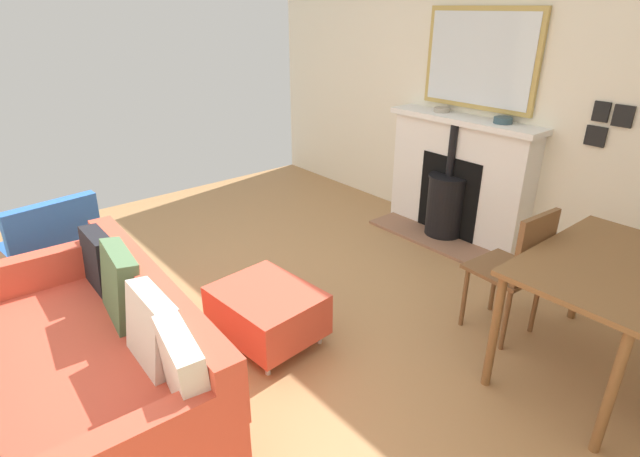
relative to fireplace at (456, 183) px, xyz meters
The scene contains 12 objects.
ground_plane 2.63m from the fireplace, ahead, with size 5.61×5.54×0.01m, color #A87A4C.
wall_left 0.89m from the fireplace, behind, with size 0.12×5.54×2.73m, color silver.
fireplace is the anchor object (origin of this frame).
mirror_over_mantel 1.09m from the fireplace, behind, with size 0.04×1.08×0.83m.
mantel_bowl_near 0.69m from the fireplace, 99.24° to the right, with size 0.15×0.15×0.04m.
mantel_bowl_far 0.73m from the fireplace, 97.08° to the left, with size 0.15×0.15×0.05m.
sofa 3.30m from the fireplace, ahead, with size 0.94×1.85×0.81m.
ottoman 2.33m from the fireplace, ahead, with size 0.58×0.70×0.37m.
armchair_accent 3.38m from the fireplace, 19.56° to the right, with size 0.74×0.65×0.81m.
dining_table 2.02m from the fireplace, 58.95° to the left, with size 1.15×0.71×0.75m.
dining_chair_near_fireplace 1.62m from the fireplace, 49.73° to the left, with size 0.43×0.43×0.89m.
photo_gallery_row 1.33m from the fireplace, 97.66° to the left, with size 0.02×0.29×0.32m.
Camera 1 is at (1.15, 2.52, 2.00)m, focal length 27.76 mm.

